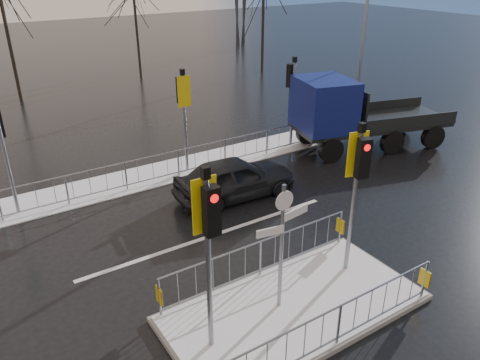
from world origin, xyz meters
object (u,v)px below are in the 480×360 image
traffic_island (294,296)px  car_far_lane (235,178)px  flatbed_truck (344,112)px  street_lamp_right (365,32)px

traffic_island → car_far_lane: size_ratio=1.45×
car_far_lane → flatbed_truck: flatbed_truck is taller
traffic_island → street_lamp_right: (10.58, 8.49, 4.00)m
traffic_island → street_lamp_right: bearing=38.7°
flatbed_truck → street_lamp_right: (2.63, 1.75, 2.76)m
car_far_lane → flatbed_truck: bearing=-75.5°
street_lamp_right → traffic_island: bearing=-141.3°
flatbed_truck → street_lamp_right: bearing=33.7°
traffic_island → flatbed_truck: size_ratio=0.86×
car_far_lane → street_lamp_right: size_ratio=0.52×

